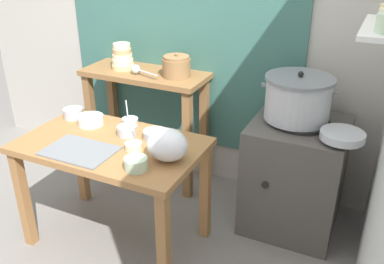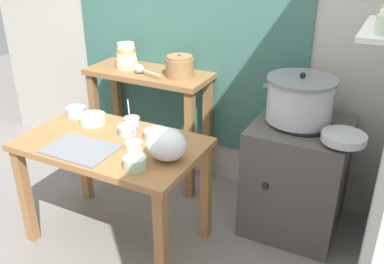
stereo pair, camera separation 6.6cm
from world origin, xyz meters
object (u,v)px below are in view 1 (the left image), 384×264
steamer_pot (298,98)px  plastic_bag (168,145)px  prep_table (112,159)px  prep_bowl_2 (73,113)px  back_shelf_table (146,99)px  prep_bowl_0 (134,146)px  ladle (137,70)px  clay_pot (176,67)px  prep_bowl_4 (127,130)px  serving_tray (80,151)px  stove_block (295,175)px  wide_pan (342,136)px  prep_bowl_1 (136,163)px  bowl_stack_enamel (122,57)px  prep_bowl_3 (130,122)px  prep_bowl_5 (155,134)px  prep_bowl_6 (91,120)px

steamer_pot → plastic_bag: size_ratio=2.07×
prep_table → prep_bowl_2: size_ratio=8.35×
back_shelf_table → prep_bowl_0: (0.40, -0.81, 0.06)m
ladle → back_shelf_table: bearing=75.1°
clay_pot → prep_bowl_4: size_ratio=1.70×
prep_table → serving_tray: serving_tray is taller
stove_block → steamer_pot: size_ratio=1.64×
wide_pan → prep_bowl_1: prep_bowl_1 is taller
back_shelf_table → stove_block: back_shelf_table is taller
steamer_pot → prep_table: bearing=-144.1°
prep_bowl_1 → prep_bowl_4: (-0.27, 0.33, -0.00)m
steamer_pot → prep_bowl_2: size_ratio=3.60×
bowl_stack_enamel → ladle: 0.19m
prep_table → prep_bowl_4: size_ratio=9.14×
prep_table → steamer_pot: 1.21m
plastic_bag → prep_bowl_3: bearing=146.6°
prep_bowl_3 → prep_bowl_5: (0.23, -0.09, -0.00)m
steamer_pot → serving_tray: bearing=-140.6°
serving_tray → prep_bowl_1: (0.40, -0.03, 0.03)m
prep_bowl_2 → bowl_stack_enamel: bearing=88.2°
bowl_stack_enamel → prep_bowl_3: bowl_stack_enamel is taller
prep_bowl_1 → prep_bowl_2: bearing=151.8°
prep_table → clay_pot: (0.04, 0.79, 0.37)m
prep_table → bowl_stack_enamel: size_ratio=5.62×
back_shelf_table → prep_bowl_5: back_shelf_table is taller
serving_tray → prep_bowl_2: size_ratio=3.04×
plastic_bag → prep_bowl_1: plastic_bag is taller
steamer_pot → prep_bowl_5: 0.92m
prep_bowl_4 → wide_pan: bearing=17.2°
stove_block → wide_pan: size_ratio=3.07×
plastic_bag → prep_bowl_0: bearing=175.6°
plastic_bag → prep_bowl_1: size_ratio=1.38×
prep_bowl_4 → prep_bowl_0: bearing=-45.7°
prep_table → prep_bowl_5: 0.30m
stove_block → prep_bowl_0: prep_bowl_0 is taller
prep_table → wide_pan: 1.36m
clay_pot → bowl_stack_enamel: bowl_stack_enamel is taller
back_shelf_table → prep_bowl_1: (0.54, -0.99, 0.08)m
serving_tray → prep_bowl_2: (-0.35, 0.37, 0.03)m
prep_bowl_4 → prep_bowl_5: (0.18, 0.03, -0.00)m
clay_pot → plastic_bag: (0.37, -0.83, -0.16)m
steamer_pot → plastic_bag: steamer_pot is taller
bowl_stack_enamel → prep_bowl_0: bowl_stack_enamel is taller
prep_bowl_6 → wide_pan: bearing=12.9°
bowl_stack_enamel → wide_pan: size_ratio=0.77×
prep_bowl_1 → ladle: bearing=121.2°
stove_block → plastic_bag: size_ratio=3.40×
bowl_stack_enamel → back_shelf_table: bearing=1.2°
clay_pot → prep_bowl_5: 0.69m
ladle → prep_bowl_1: size_ratio=1.54×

